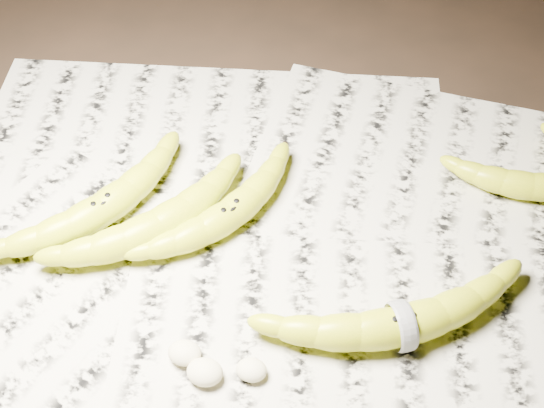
% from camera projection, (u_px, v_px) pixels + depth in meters
% --- Properties ---
extents(ground, '(3.00, 3.00, 0.00)m').
position_uv_depth(ground, '(292.00, 260.00, 0.78)').
color(ground, black).
rests_on(ground, ground).
extents(newspaper_patch, '(0.90, 0.70, 0.01)m').
position_uv_depth(newspaper_patch, '(294.00, 288.00, 0.75)').
color(newspaper_patch, beige).
rests_on(newspaper_patch, ground).
extents(banana_left_a, '(0.17, 0.21, 0.04)m').
position_uv_depth(banana_left_a, '(101.00, 207.00, 0.79)').
color(banana_left_a, yellow).
rests_on(banana_left_a, newspaper_patch).
extents(banana_left_b, '(0.18, 0.20, 0.04)m').
position_uv_depth(banana_left_b, '(158.00, 224.00, 0.78)').
color(banana_left_b, yellow).
rests_on(banana_left_b, newspaper_patch).
extents(banana_center, '(0.15, 0.19, 0.04)m').
position_uv_depth(banana_center, '(229.00, 212.00, 0.79)').
color(banana_center, yellow).
rests_on(banana_center, newspaper_patch).
extents(banana_taped, '(0.24, 0.16, 0.04)m').
position_uv_depth(banana_taped, '(402.00, 324.00, 0.70)').
color(banana_taped, yellow).
rests_on(banana_taped, newspaper_patch).
extents(banana_upper_a, '(0.17, 0.07, 0.03)m').
position_uv_depth(banana_upper_a, '(532.00, 184.00, 0.82)').
color(banana_upper_a, yellow).
rests_on(banana_upper_a, newspaper_patch).
extents(measuring_tape, '(0.03, 0.05, 0.05)m').
position_uv_depth(measuring_tape, '(402.00, 324.00, 0.70)').
color(measuring_tape, white).
rests_on(measuring_tape, newspaper_patch).
extents(flesh_chunk_a, '(0.03, 0.03, 0.02)m').
position_uv_depth(flesh_chunk_a, '(184.00, 351.00, 0.69)').
color(flesh_chunk_a, beige).
rests_on(flesh_chunk_a, newspaper_patch).
extents(flesh_chunk_b, '(0.03, 0.03, 0.02)m').
position_uv_depth(flesh_chunk_b, '(204.00, 370.00, 0.68)').
color(flesh_chunk_b, beige).
rests_on(flesh_chunk_b, newspaper_patch).
extents(flesh_chunk_c, '(0.03, 0.02, 0.02)m').
position_uv_depth(flesh_chunk_c, '(251.00, 368.00, 0.68)').
color(flesh_chunk_c, beige).
rests_on(flesh_chunk_c, newspaper_patch).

